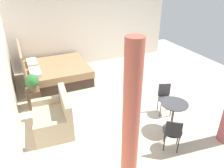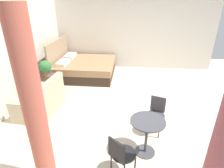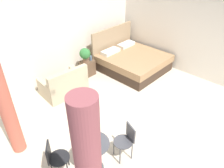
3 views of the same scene
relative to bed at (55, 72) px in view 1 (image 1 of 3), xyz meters
The scene contains 12 objects.
ground_plane 2.57m from the bed, 134.97° to the right, with size 8.94×9.32×0.02m, color beige.
wall_back 2.51m from the bed, 142.97° to the left, with size 8.94×0.12×2.82m, color silver.
wall_right 2.41m from the bed, 57.11° to the right, with size 0.12×6.32×2.82m, color silver.
bed is the anchor object (origin of this frame).
couch 2.61m from the bed, 168.87° to the left, with size 1.30×0.93×0.90m.
nightstand 1.59m from the bed, 148.12° to the left, with size 0.41×0.36×0.53m.
potted_plant 1.73m from the bed, 150.85° to the left, with size 0.36×0.36×0.49m.
vase 1.49m from the bed, 147.07° to the left, with size 0.08×0.08×0.15m.
balcony_table 4.26m from the bed, 151.08° to the right, with size 0.63×0.63×0.73m.
cafe_chair_near_window 4.59m from the bed, 159.47° to the right, with size 0.56×0.56×0.80m.
cafe_chair_near_couch 3.82m from the bed, 142.82° to the right, with size 0.51×0.51×0.81m.
curtain_right 4.66m from the bed, behind, with size 0.29×0.29×2.67m.
Camera 1 is at (-5.23, 2.78, 3.47)m, focal length 35.39 mm.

